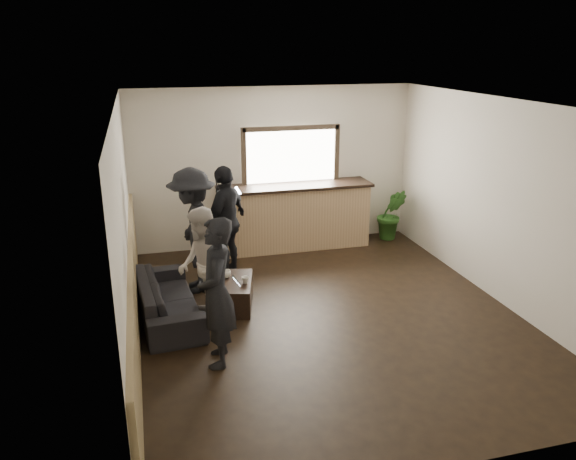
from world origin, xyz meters
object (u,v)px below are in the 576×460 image
object	(u,v)px
bar_counter	(294,212)
person_a	(217,293)
sofa	(168,298)
cup_b	(245,280)
person_c	(193,231)
cup_a	(226,274)
potted_plant	(391,214)
person_b	(202,267)
person_d	(226,221)
coffee_table	(234,293)

from	to	relation	value
bar_counter	person_a	distance (m)	3.96
sofa	cup_b	xyz separation A→B (m)	(1.04, -0.02, 0.16)
person_c	cup_a	bearing A→B (deg)	34.20
sofa	potted_plant	size ratio (longest dim) A/B	1.94
bar_counter	person_a	world-z (taller)	bar_counter
cup_a	potted_plant	distance (m)	3.89
potted_plant	person_b	distance (m)	4.47
sofa	cup_b	size ratio (longest dim) A/B	18.62
cup_a	potted_plant	xyz separation A→B (m)	(3.38, 1.92, 0.04)
cup_b	person_b	distance (m)	0.72
sofa	person_d	xyz separation A→B (m)	(1.00, 1.27, 0.60)
person_d	person_b	bearing A→B (deg)	18.00
sofa	person_a	xyz separation A→B (m)	(0.50, -1.28, 0.59)
sofa	person_b	world-z (taller)	person_b
cup_a	person_c	world-z (taller)	person_c
sofa	cup_a	world-z (taller)	sofa
coffee_table	person_b	distance (m)	0.81
bar_counter	person_b	size ratio (longest dim) A/B	1.75
coffee_table	potted_plant	xyz separation A→B (m)	(3.30, 2.06, 0.29)
person_b	potted_plant	bearing A→B (deg)	121.31
cup_a	potted_plant	world-z (taller)	potted_plant
cup_a	cup_b	world-z (taller)	cup_a
potted_plant	sofa	bearing A→B (deg)	-152.81
cup_b	coffee_table	bearing A→B (deg)	138.07
person_a	person_b	bearing A→B (deg)	-168.82
sofa	person_c	distance (m)	1.12
person_a	person_c	distance (m)	2.07
cup_a	person_b	size ratio (longest dim) A/B	0.08
coffee_table	potted_plant	size ratio (longest dim) A/B	0.90
person_b	person_d	bearing A→B (deg)	158.57
cup_a	person_c	bearing A→B (deg)	124.15
bar_counter	coffee_table	xyz separation A→B (m)	(-1.45, -2.11, -0.45)
cup_a	person_a	bearing A→B (deg)	-102.27
bar_counter	person_b	bearing A→B (deg)	-127.86
potted_plant	person_c	size ratio (longest dim) A/B	0.52
person_a	person_c	size ratio (longest dim) A/B	0.94
person_a	bar_counter	bearing A→B (deg)	160.52
person_c	sofa	bearing A→B (deg)	-29.45
cup_a	person_b	distance (m)	0.70
bar_counter	cup_b	bearing A→B (deg)	-120.52
sofa	person_b	xyz separation A→B (m)	(0.45, -0.25, 0.50)
sofa	coffee_table	distance (m)	0.91
coffee_table	potted_plant	bearing A→B (deg)	32.01
person_c	person_b	bearing A→B (deg)	0.06
cup_a	bar_counter	bearing A→B (deg)	52.05
cup_b	sofa	bearing A→B (deg)	178.63
person_b	person_c	xyz separation A→B (m)	(-0.00, 1.04, 0.15)
bar_counter	person_d	xyz separation A→B (m)	(-1.35, -0.94, 0.23)
sofa	potted_plant	world-z (taller)	potted_plant
person_b	coffee_table	bearing A→B (deg)	125.70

